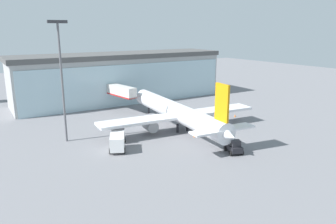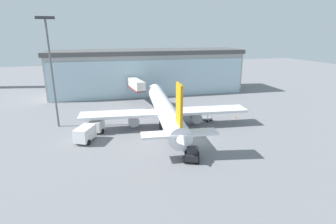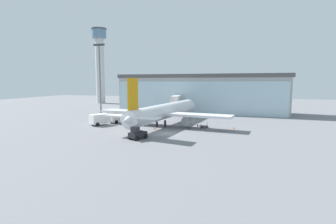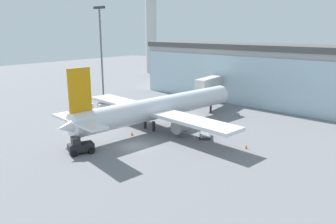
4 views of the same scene
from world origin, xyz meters
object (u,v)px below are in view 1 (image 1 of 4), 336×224
at_px(apron_light_mast, 61,73).
at_px(catering_truck, 117,140).
at_px(jet_bridge, 119,91).
at_px(airplane, 178,113).
at_px(safety_cone_wingtip, 235,116).
at_px(safety_cone_nose, 194,136).
at_px(baggage_cart, 210,119).
at_px(pushback_tug, 234,147).

bearing_deg(apron_light_mast, catering_truck, -55.57).
xyz_separation_m(jet_bridge, catering_truck, (-12.09, -23.18, -3.16)).
distance_m(airplane, safety_cone_wingtip, 16.18).
distance_m(airplane, safety_cone_nose, 6.46).
bearing_deg(baggage_cart, safety_cone_nose, -88.27).
relative_size(jet_bridge, catering_truck, 1.51).
bearing_deg(safety_cone_wingtip, jet_bridge, 131.91).
distance_m(apron_light_mast, airplane, 22.55).
bearing_deg(baggage_cart, safety_cone_wingtip, 54.01).
bearing_deg(baggage_cart, pushback_tug, -61.92).
bearing_deg(safety_cone_wingtip, apron_light_mast, 171.44).
bearing_deg(pushback_tug, catering_truck, 71.27).
distance_m(apron_light_mast, catering_truck, 14.58).
xyz_separation_m(catering_truck, safety_cone_wingtip, (30.29, 2.91, -1.19)).
bearing_deg(catering_truck, apron_light_mast, 62.52).
bearing_deg(safety_cone_nose, baggage_cart, 33.50).
xyz_separation_m(catering_truck, pushback_tug, (14.08, -12.43, -0.49)).
bearing_deg(apron_light_mast, jet_bridge, 39.84).
xyz_separation_m(jet_bridge, safety_cone_nose, (1.86, -25.94, -4.36)).
distance_m(apron_light_mast, pushback_tug, 30.72).
distance_m(jet_bridge, safety_cone_nose, 26.37).
bearing_deg(safety_cone_wingtip, catering_truck, -174.51).
xyz_separation_m(airplane, baggage_cart, (8.90, 0.49, -2.80)).
distance_m(jet_bridge, apron_light_mast, 24.32).
height_order(apron_light_mast, safety_cone_nose, apron_light_mast).
bearing_deg(catering_truck, airplane, -50.39).
distance_m(jet_bridge, catering_truck, 26.34).
xyz_separation_m(pushback_tug, safety_cone_nose, (-0.13, 9.67, -0.70)).
bearing_deg(apron_light_mast, baggage_cart, -9.60).
bearing_deg(safety_cone_nose, jet_bridge, 94.10).
relative_size(jet_bridge, apron_light_mast, 0.55).
bearing_deg(airplane, safety_cone_wingtip, -82.72).
distance_m(pushback_tug, safety_cone_nose, 9.70).
bearing_deg(safety_cone_nose, safety_cone_wingtip, 19.14).
bearing_deg(airplane, pushback_tug, -173.78).
distance_m(apron_light_mast, safety_cone_wingtip, 38.24).
height_order(airplane, pushback_tug, airplane).
bearing_deg(airplane, safety_cone_nose, -177.04).
bearing_deg(airplane, apron_light_mast, 82.35).
relative_size(jet_bridge, pushback_tug, 3.09).
bearing_deg(jet_bridge, catering_truck, 146.29).
bearing_deg(baggage_cart, airplane, -118.62).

